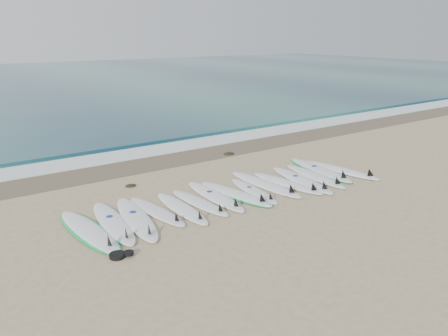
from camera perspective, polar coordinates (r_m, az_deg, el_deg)
ground at (r=11.95m, az=1.51°, el=-3.56°), size 120.00×120.00×0.00m
ocean at (r=42.24m, az=-25.87°, el=9.86°), size 120.00×55.00×0.03m
wet_sand_band at (r=15.28m, az=-7.58°, el=1.01°), size 120.00×1.80×0.01m
foam_band at (r=16.49m, az=-9.82°, el=2.17°), size 120.00×1.40×0.04m
wave_crest at (r=17.81m, az=-11.89°, el=3.28°), size 120.00×1.00×0.10m
surfboard_0 at (r=10.18m, az=-17.18°, el=-7.89°), size 0.95×2.90×0.36m
surfboard_1 at (r=10.43m, az=-14.19°, el=-6.98°), size 0.80×2.80×0.35m
surfboard_2 at (r=10.53m, az=-11.28°, el=-6.52°), size 1.01×2.93×0.37m
surfboard_3 at (r=10.87m, az=-8.64°, el=-5.66°), size 0.74×2.43×0.31m
surfboard_4 at (r=10.97m, az=-5.41°, el=-5.30°), size 0.56×2.49×0.32m
surfboard_5 at (r=11.28m, az=-3.06°, el=-4.59°), size 0.70×2.37×0.30m
surfboard_6 at (r=11.69m, az=-1.03°, el=-3.73°), size 0.64×2.73×0.35m
surfboard_7 at (r=11.90m, az=1.54°, el=-3.40°), size 1.09×2.75×0.34m
surfboard_8 at (r=12.12m, az=4.03°, el=-3.03°), size 0.74×2.35×0.30m
surfboard_9 at (r=12.64m, az=5.58°, el=-2.15°), size 0.76×2.90×0.37m
surfboard_10 at (r=12.81m, az=8.44°, el=-2.01°), size 0.88×2.63×0.33m
surfboard_11 at (r=13.14m, az=10.26°, el=-1.58°), size 0.93×2.87×0.36m
surfboard_12 at (r=13.58m, az=11.94°, el=-1.08°), size 0.79×2.68×0.34m
surfboard_13 at (r=14.24m, az=12.52°, el=-0.26°), size 1.07×2.99×0.37m
surfboard_14 at (r=14.38m, az=15.26°, el=-0.28°), size 0.94×2.80×0.35m
seaweed_near at (r=12.88m, az=-12.11°, el=-2.25°), size 0.32×0.25×0.06m
seaweed_far at (r=15.87m, az=0.64°, el=1.90°), size 0.40×0.31×0.08m
leash_coil at (r=9.03m, az=-13.44°, el=-10.98°), size 0.46×0.36×0.11m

